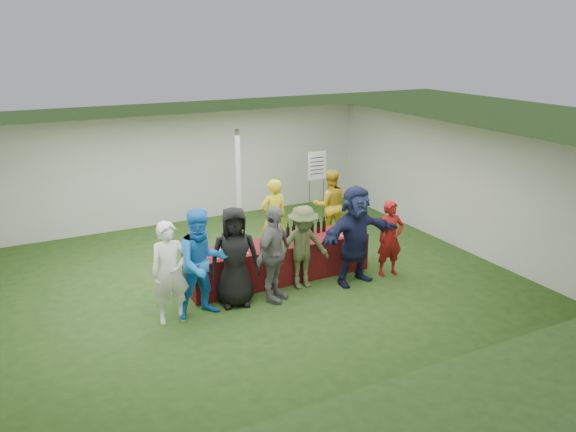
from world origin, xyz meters
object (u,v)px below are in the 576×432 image
serving_table (279,261)px  customer_2 (235,257)px  customer_4 (303,247)px  staff_back (330,205)px  customer_0 (170,273)px  customer_3 (274,254)px  customer_6 (390,238)px  dump_bucket (354,229)px  customer_1 (202,263)px  staff_pourer (273,218)px  customer_5 (356,235)px  wine_list_sign (317,171)px

serving_table → customer_2: (-1.15, -0.62, 0.51)m
customer_2 → customer_4: customer_2 is taller
staff_back → customer_0: (-4.35, -2.22, 0.05)m
customer_3 → customer_6: size_ratio=1.16×
serving_table → customer_2: bearing=-151.7°
dump_bucket → serving_table: bearing=172.0°
customer_2 → customer_3: size_ratio=1.02×
serving_table → customer_0: (-2.31, -0.71, 0.49)m
customer_0 → customer_4: size_ratio=1.08×
customer_0 → customer_1: bearing=-1.2°
staff_pourer → customer_2: size_ratio=0.95×
dump_bucket → customer_5: size_ratio=0.12×
staff_pourer → customer_4: bearing=80.2°
dump_bucket → staff_back: staff_back is taller
dump_bucket → customer_3: customer_3 is taller
serving_table → customer_3: bearing=-121.5°
serving_table → customer_6: bearing=-21.6°
customer_1 → staff_back: bearing=27.3°
staff_pourer → staff_back: 1.65m
wine_list_sign → customer_5: size_ratio=0.95×
staff_back → customer_3: size_ratio=0.93×
customer_3 → customer_5: (1.70, -0.01, 0.08)m
customer_2 → customer_6: customer_2 is taller
customer_0 → customer_6: customer_0 is taller
customer_2 → customer_5: 2.37m
staff_pourer → customer_3: size_ratio=0.97×
customer_3 → customer_6: (2.51, -0.01, -0.12)m
customer_0 → customer_4: bearing=6.6°
customer_0 → wine_list_sign: bearing=39.0°
wine_list_sign → customer_3: wine_list_sign is taller
serving_table → customer_5: size_ratio=1.89×
wine_list_sign → customer_2: (-3.54, -3.34, -0.43)m
serving_table → customer_4: 0.72m
staff_back → customer_2: 3.83m
serving_table → dump_bucket: bearing=-8.0°
serving_table → dump_bucket: 1.65m
customer_3 → customer_4: size_ratio=1.10×
staff_back → customer_1: (-3.81, -2.25, 0.12)m
dump_bucket → customer_0: size_ratio=0.13×
customer_2 → customer_6: size_ratio=1.18×
customer_1 → customer_3: (1.28, -0.04, -0.06)m
wine_list_sign → staff_pourer: wine_list_sign is taller
customer_4 → staff_pourer: bearing=85.1°
staff_pourer → customer_3: 2.13m
staff_pourer → customer_0: 3.31m
serving_table → customer_1: 2.00m
customer_3 → customer_5: customer_5 is taller
customer_0 → staff_pourer: bearing=36.8°
customer_1 → dump_bucket: bearing=5.7°
dump_bucket → wine_list_sign: 3.10m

